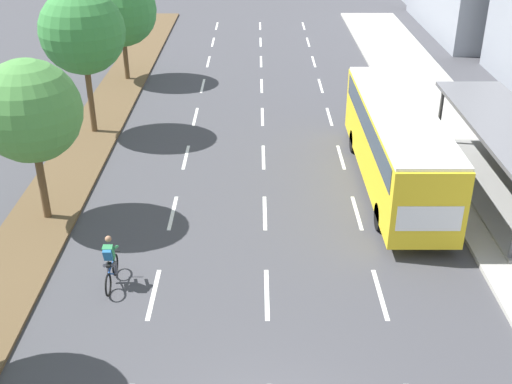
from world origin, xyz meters
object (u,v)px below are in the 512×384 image
cyclist (112,263)px  median_tree_fourth (123,10)px  median_tree_third (85,32)px  bus (399,139)px  median_tree_second (32,111)px

cyclist → median_tree_fourth: bearing=98.9°
cyclist → median_tree_third: 13.67m
bus → median_tree_third: median_tree_third is taller
cyclist → median_tree_second: (-3.23, 4.13, 3.46)m
cyclist → median_tree_third: bearing=105.1°
median_tree_second → median_tree_fourth: bearing=90.1°
median_tree_fourth → median_tree_third: bearing=-90.7°
bus → median_tree_fourth: size_ratio=1.85×
median_tree_second → median_tree_third: (-0.15, 8.44, 0.71)m
cyclist → bus: bearing=34.3°
cyclist → median_tree_third: median_tree_third is taller
bus → median_tree_third: (-13.49, 5.67, 2.89)m
median_tree_third → cyclist: bearing=-74.9°
cyclist → median_tree_fourth: median_tree_fourth is taller
median_tree_third → bus: bearing=-22.8°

